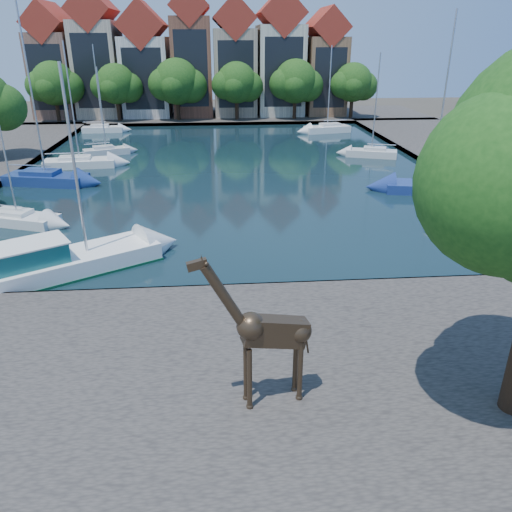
{
  "coord_description": "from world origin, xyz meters",
  "views": [
    {
      "loc": [
        -1.2,
        -20.31,
        10.73
      ],
      "look_at": [
        0.31,
        -2.0,
        2.71
      ],
      "focal_mm": 35.0,
      "sensor_mm": 36.0,
      "label": 1
    }
  ],
  "objects_px": {
    "giraffe_statue": "(266,332)",
    "motorsailer": "(60,260)",
    "sailboat_right_a": "(496,227)",
    "sailboat_left_a": "(18,217)"
  },
  "relations": [
    {
      "from": "giraffe_statue",
      "to": "sailboat_left_a",
      "type": "height_order",
      "value": "sailboat_left_a"
    },
    {
      "from": "sailboat_left_a",
      "to": "sailboat_right_a",
      "type": "relative_size",
      "value": 0.89
    },
    {
      "from": "giraffe_statue",
      "to": "motorsailer",
      "type": "relative_size",
      "value": 0.51
    },
    {
      "from": "giraffe_statue",
      "to": "sailboat_left_a",
      "type": "bearing_deg",
      "value": 126.85
    },
    {
      "from": "sailboat_right_a",
      "to": "sailboat_left_a",
      "type": "bearing_deg",
      "value": 171.05
    },
    {
      "from": "motorsailer",
      "to": "sailboat_right_a",
      "type": "xyz_separation_m",
      "value": [
        23.92,
        3.22,
        -0.18
      ]
    },
    {
      "from": "giraffe_statue",
      "to": "sailboat_right_a",
      "type": "xyz_separation_m",
      "value": [
        14.89,
        13.81,
        -2.29
      ]
    },
    {
      "from": "giraffe_statue",
      "to": "sailboat_right_a",
      "type": "bearing_deg",
      "value": 42.86
    },
    {
      "from": "giraffe_statue",
      "to": "motorsailer",
      "type": "distance_m",
      "value": 14.08
    },
    {
      "from": "sailboat_left_a",
      "to": "sailboat_right_a",
      "type": "height_order",
      "value": "sailboat_right_a"
    }
  ]
}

